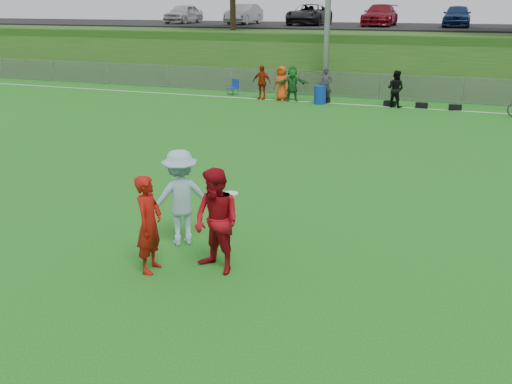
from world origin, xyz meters
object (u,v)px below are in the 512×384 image
at_px(frisbee, 231,194).
at_px(recycling_bin, 320,95).
at_px(player_red_center, 217,222).
at_px(player_blue, 181,198).
at_px(player_red_left, 149,224).

xyz_separation_m(frisbee, recycling_bin, (-2.47, 17.07, -0.67)).
height_order(frisbee, recycling_bin, frisbee).
bearing_deg(frisbee, player_red_center, -80.12).
bearing_deg(player_blue, recycling_bin, -123.91).
relative_size(player_blue, frisbee, 6.67).
height_order(player_red_center, frisbee, player_red_center).
distance_m(player_red_center, player_blue, 1.50).
distance_m(player_blue, recycling_bin, 17.36).
bearing_deg(player_red_center, player_red_left, -138.33).
xyz_separation_m(player_red_left, recycling_bin, (-1.52, 18.60, -0.47)).
height_order(player_red_left, player_blue, player_blue).
bearing_deg(recycling_bin, player_red_left, -85.32).
height_order(player_red_center, player_blue, player_blue).
xyz_separation_m(player_red_left, frisbee, (0.95, 1.54, 0.20)).
xyz_separation_m(player_blue, recycling_bin, (-1.48, 17.29, -0.54)).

